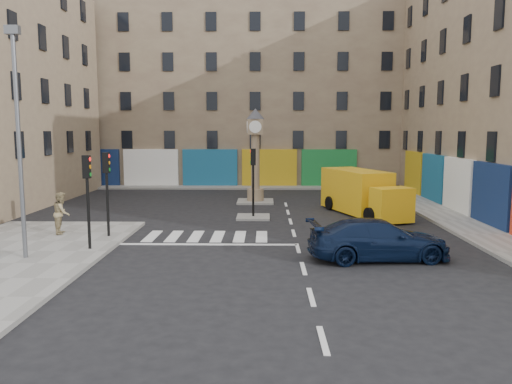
{
  "coord_description": "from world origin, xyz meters",
  "views": [
    {
      "loc": [
        -1.34,
        -19.02,
        4.84
      ],
      "look_at": [
        -1.77,
        3.62,
        2.0
      ],
      "focal_mm": 35.0,
      "sensor_mm": 36.0,
      "label": 1
    }
  ],
  "objects_px": {
    "traffic_light_island": "(253,171)",
    "pedestrian_tan": "(62,213)",
    "traffic_light_left_far": "(107,181)",
    "yellow_van": "(362,193)",
    "clock_pillar": "(255,149)",
    "lamp_post": "(18,131)",
    "traffic_light_left_near": "(87,187)",
    "navy_sedan": "(378,239)"
  },
  "relations": [
    {
      "from": "yellow_van",
      "to": "pedestrian_tan",
      "type": "relative_size",
      "value": 3.77
    },
    {
      "from": "traffic_light_left_far",
      "to": "traffic_light_island",
      "type": "bearing_deg",
      "value": 40.6
    },
    {
      "from": "navy_sedan",
      "to": "lamp_post",
      "type": "bearing_deg",
      "value": 86.77
    },
    {
      "from": "traffic_light_left_near",
      "to": "yellow_van",
      "type": "height_order",
      "value": "traffic_light_left_near"
    },
    {
      "from": "traffic_light_island",
      "to": "navy_sedan",
      "type": "distance_m",
      "value": 10.14
    },
    {
      "from": "navy_sedan",
      "to": "pedestrian_tan",
      "type": "bearing_deg",
      "value": 68.96
    },
    {
      "from": "traffic_light_island",
      "to": "navy_sedan",
      "type": "xyz_separation_m",
      "value": [
        4.89,
        -8.69,
        -1.83
      ]
    },
    {
      "from": "lamp_post",
      "to": "clock_pillar",
      "type": "relative_size",
      "value": 1.36
    },
    {
      "from": "traffic_light_left_far",
      "to": "navy_sedan",
      "type": "distance_m",
      "value": 11.81
    },
    {
      "from": "traffic_light_island",
      "to": "pedestrian_tan",
      "type": "bearing_deg",
      "value": -149.98
    },
    {
      "from": "clock_pillar",
      "to": "pedestrian_tan",
      "type": "height_order",
      "value": "clock_pillar"
    },
    {
      "from": "traffic_light_island",
      "to": "yellow_van",
      "type": "height_order",
      "value": "traffic_light_island"
    },
    {
      "from": "traffic_light_island",
      "to": "lamp_post",
      "type": "height_order",
      "value": "lamp_post"
    },
    {
      "from": "pedestrian_tan",
      "to": "clock_pillar",
      "type": "bearing_deg",
      "value": -50.69
    },
    {
      "from": "traffic_light_left_far",
      "to": "clock_pillar",
      "type": "relative_size",
      "value": 0.61
    },
    {
      "from": "traffic_light_island",
      "to": "clock_pillar",
      "type": "height_order",
      "value": "clock_pillar"
    },
    {
      "from": "clock_pillar",
      "to": "navy_sedan",
      "type": "height_order",
      "value": "clock_pillar"
    },
    {
      "from": "traffic_light_left_near",
      "to": "traffic_light_island",
      "type": "distance_m",
      "value": 10.03
    },
    {
      "from": "traffic_light_left_near",
      "to": "traffic_light_island",
      "type": "xyz_separation_m",
      "value": [
        6.3,
        7.8,
        -0.03
      ]
    },
    {
      "from": "traffic_light_left_near",
      "to": "yellow_van",
      "type": "relative_size",
      "value": 0.52
    },
    {
      "from": "lamp_post",
      "to": "pedestrian_tan",
      "type": "distance_m",
      "value": 5.65
    },
    {
      "from": "lamp_post",
      "to": "yellow_van",
      "type": "xyz_separation_m",
      "value": [
        14.39,
        10.59,
        -3.55
      ]
    },
    {
      "from": "navy_sedan",
      "to": "pedestrian_tan",
      "type": "distance_m",
      "value": 13.96
    },
    {
      "from": "traffic_light_left_near",
      "to": "yellow_van",
      "type": "distance_m",
      "value": 15.57
    },
    {
      "from": "traffic_light_left_near",
      "to": "navy_sedan",
      "type": "distance_m",
      "value": 11.38
    },
    {
      "from": "traffic_light_left_far",
      "to": "pedestrian_tan",
      "type": "xyz_separation_m",
      "value": [
        -2.25,
        0.46,
        -1.52
      ]
    },
    {
      "from": "traffic_light_left_near",
      "to": "navy_sedan",
      "type": "height_order",
      "value": "traffic_light_left_near"
    },
    {
      "from": "lamp_post",
      "to": "clock_pillar",
      "type": "distance_m",
      "value": 17.31
    },
    {
      "from": "traffic_light_left_near",
      "to": "pedestrian_tan",
      "type": "bearing_deg",
      "value": 128.26
    },
    {
      "from": "traffic_light_left_far",
      "to": "yellow_van",
      "type": "xyz_separation_m",
      "value": [
        12.49,
        6.79,
        -1.38
      ]
    },
    {
      "from": "yellow_van",
      "to": "traffic_light_island",
      "type": "bearing_deg",
      "value": 173.68
    },
    {
      "from": "yellow_van",
      "to": "lamp_post",
      "type": "bearing_deg",
      "value": -162.63
    },
    {
      "from": "lamp_post",
      "to": "pedestrian_tan",
      "type": "relative_size",
      "value": 4.36
    },
    {
      "from": "traffic_light_island",
      "to": "yellow_van",
      "type": "bearing_deg",
      "value": 12.66
    },
    {
      "from": "clock_pillar",
      "to": "yellow_van",
      "type": "xyz_separation_m",
      "value": [
        6.19,
        -4.6,
        -2.31
      ]
    },
    {
      "from": "traffic_light_island",
      "to": "yellow_van",
      "type": "relative_size",
      "value": 0.52
    },
    {
      "from": "clock_pillar",
      "to": "navy_sedan",
      "type": "xyz_separation_m",
      "value": [
        4.89,
        -14.68,
        -2.79
      ]
    },
    {
      "from": "traffic_light_left_near",
      "to": "pedestrian_tan",
      "type": "height_order",
      "value": "traffic_light_left_near"
    },
    {
      "from": "navy_sedan",
      "to": "pedestrian_tan",
      "type": "xyz_separation_m",
      "value": [
        -13.45,
        3.74,
        0.34
      ]
    },
    {
      "from": "traffic_light_left_far",
      "to": "navy_sedan",
      "type": "xyz_separation_m",
      "value": [
        11.19,
        -3.29,
        -1.86
      ]
    },
    {
      "from": "navy_sedan",
      "to": "yellow_van",
      "type": "height_order",
      "value": "yellow_van"
    },
    {
      "from": "traffic_light_left_far",
      "to": "traffic_light_island",
      "type": "distance_m",
      "value": 8.3
    }
  ]
}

